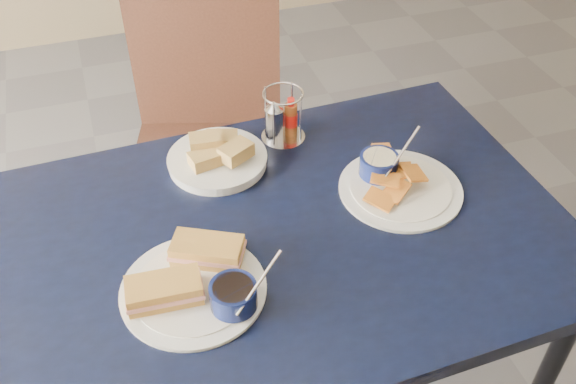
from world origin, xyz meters
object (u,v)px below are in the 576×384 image
object	(u,v)px
sandwich_plate	(198,281)
chair_far	(199,122)
plantain_plate	(393,180)
bread_basket	(217,157)
condiment_caddy	(281,120)
dining_table	(281,252)

from	to	relation	value
sandwich_plate	chair_far	bearing A→B (deg)	78.87
plantain_plate	bread_basket	bearing A→B (deg)	150.85
chair_far	bread_basket	world-z (taller)	chair_far
sandwich_plate	condiment_caddy	xyz separation A→B (m)	(0.30, 0.42, 0.03)
bread_basket	condiment_caddy	distance (m)	0.19
dining_table	plantain_plate	size ratio (longest dim) A/B	4.46
bread_basket	sandwich_plate	bearing A→B (deg)	-109.19
plantain_plate	bread_basket	size ratio (longest dim) A/B	1.21
dining_table	bread_basket	world-z (taller)	bread_basket
condiment_caddy	dining_table	bearing A→B (deg)	-108.06
chair_far	sandwich_plate	world-z (taller)	chair_far
sandwich_plate	condiment_caddy	distance (m)	0.52
chair_far	condiment_caddy	size ratio (longest dim) A/B	7.11
chair_far	sandwich_plate	xyz separation A→B (m)	(-0.16, -0.82, 0.22)
chair_far	plantain_plate	xyz separation A→B (m)	(0.33, -0.66, 0.21)
sandwich_plate	bread_basket	size ratio (longest dim) A/B	1.32
sandwich_plate	dining_table	bearing A→B (deg)	27.04
dining_table	plantain_plate	bearing A→B (deg)	11.85
dining_table	bread_basket	xyz separation A→B (m)	(-0.07, 0.26, 0.09)
dining_table	sandwich_plate	bearing A→B (deg)	-152.96
dining_table	condiment_caddy	size ratio (longest dim) A/B	9.24
sandwich_plate	plantain_plate	xyz separation A→B (m)	(0.49, 0.16, -0.01)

